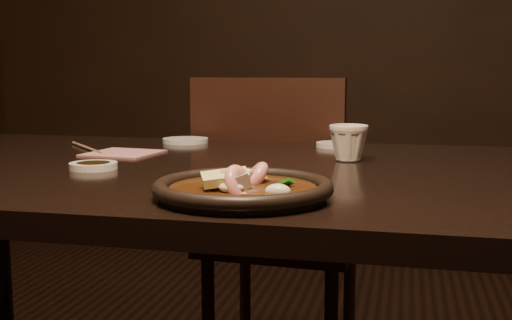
% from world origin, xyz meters
% --- Properties ---
extents(table, '(1.60, 0.90, 0.75)m').
position_xyz_m(table, '(0.00, 0.00, 0.67)').
color(table, black).
rests_on(table, floor).
extents(chair, '(0.45, 0.45, 0.91)m').
position_xyz_m(chair, '(0.04, 0.57, 0.50)').
color(chair, black).
rests_on(chair, floor).
extents(plate, '(0.26, 0.26, 0.03)m').
position_xyz_m(plate, '(0.17, -0.30, 0.76)').
color(plate, black).
rests_on(plate, table).
extents(stirfry, '(0.13, 0.13, 0.06)m').
position_xyz_m(stirfry, '(0.17, -0.31, 0.77)').
color(stirfry, '#391C0A').
rests_on(stirfry, plate).
extents(soy_dish, '(0.09, 0.09, 0.01)m').
position_xyz_m(soy_dish, '(-0.17, -0.10, 0.76)').
color(soy_dish, white).
rests_on(soy_dish, table).
extents(saucer_left, '(0.11, 0.11, 0.01)m').
position_xyz_m(saucer_left, '(-0.15, 0.36, 0.76)').
color(saucer_left, white).
rests_on(saucer_left, table).
extents(saucer_right, '(0.11, 0.11, 0.01)m').
position_xyz_m(saucer_right, '(0.23, 0.36, 0.76)').
color(saucer_right, white).
rests_on(saucer_right, table).
extents(tea_cup, '(0.08, 0.08, 0.08)m').
position_xyz_m(tea_cup, '(0.28, 0.12, 0.79)').
color(tea_cup, beige).
rests_on(tea_cup, table).
extents(chopsticks, '(0.18, 0.19, 0.01)m').
position_xyz_m(chopsticks, '(-0.33, 0.17, 0.75)').
color(chopsticks, tan).
rests_on(chopsticks, table).
extents(napkin, '(0.16, 0.16, 0.00)m').
position_xyz_m(napkin, '(-0.21, 0.11, 0.75)').
color(napkin, '#AE6B6D').
rests_on(napkin, table).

